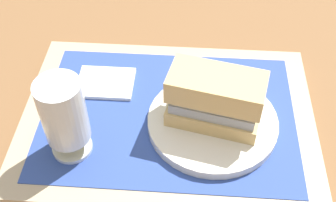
{
  "coord_description": "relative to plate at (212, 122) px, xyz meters",
  "views": [
    {
      "loc": [
        -0.03,
        0.43,
        0.51
      ],
      "look_at": [
        0.0,
        0.0,
        0.05
      ],
      "focal_mm": 46.31,
      "sensor_mm": 36.0,
      "label": 1
    }
  ],
  "objects": [
    {
      "name": "ground_plane",
      "position": [
        0.07,
        -0.02,
        -0.03
      ],
      "size": [
        3.0,
        3.0,
        0.0
      ],
      "primitive_type": "plane",
      "color": "brown"
    },
    {
      "name": "placemat",
      "position": [
        0.07,
        -0.02,
        -0.01
      ],
      "size": [
        0.38,
        0.27,
        0.0
      ],
      "primitive_type": "cube",
      "color": "#2D4793",
      "rests_on": "tray"
    },
    {
      "name": "sandwich",
      "position": [
        0.0,
        -0.0,
        0.05
      ],
      "size": [
        0.14,
        0.09,
        0.08
      ],
      "rotation": [
        0.0,
        0.0,
        -0.22
      ],
      "color": "tan",
      "rests_on": "plate"
    },
    {
      "name": "napkin_folded",
      "position": [
        0.17,
        -0.08,
        -0.0
      ],
      "size": [
        0.09,
        0.07,
        0.01
      ],
      "primitive_type": "cube",
      "color": "white",
      "rests_on": "placemat"
    },
    {
      "name": "plate",
      "position": [
        0.0,
        0.0,
        0.0
      ],
      "size": [
        0.19,
        0.19,
        0.01
      ],
      "primitive_type": "cylinder",
      "color": "silver",
      "rests_on": "placemat"
    },
    {
      "name": "beer_glass",
      "position": [
        0.2,
        0.06,
        0.06
      ],
      "size": [
        0.06,
        0.06,
        0.12
      ],
      "color": "silver",
      "rests_on": "placemat"
    },
    {
      "name": "tray",
      "position": [
        0.07,
        -0.02,
        -0.02
      ],
      "size": [
        0.44,
        0.32,
        0.02
      ],
      "primitive_type": "cube",
      "color": "tan",
      "rests_on": "ground_plane"
    }
  ]
}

